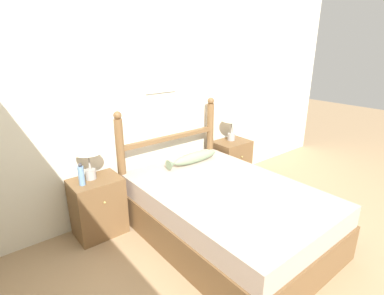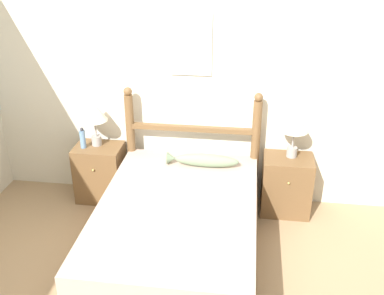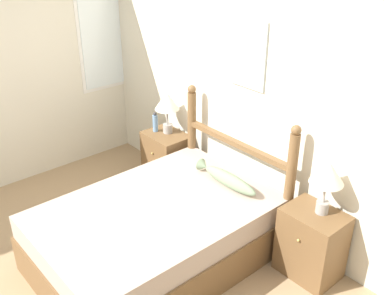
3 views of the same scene
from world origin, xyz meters
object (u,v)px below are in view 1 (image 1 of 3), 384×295
at_px(nightstand_right, 231,162).
at_px(table_lamp_right, 232,116).
at_px(nightstand_left, 98,207).
at_px(fish_pillow, 193,158).
at_px(bottle, 81,175).
at_px(table_lamp_left, 87,146).
at_px(bed, 226,213).

distance_m(nightstand_right, table_lamp_right, 0.65).
bearing_deg(nightstand_left, fish_pillow, -8.96).
bearing_deg(bottle, table_lamp_left, 34.78).
distance_m(bed, nightstand_left, 1.30).
bearing_deg(fish_pillow, bottle, 173.83).
distance_m(nightstand_left, bottle, 0.43).
bearing_deg(nightstand_left, bottle, -163.52).
bearing_deg(bed, bottle, 143.16).
relative_size(table_lamp_right, bottle, 2.10).
relative_size(nightstand_left, fish_pillow, 0.88).
height_order(table_lamp_left, bottle, table_lamp_left).
distance_m(table_lamp_right, bottle, 2.11).
relative_size(table_lamp_right, fish_pillow, 0.67).
relative_size(table_lamp_left, table_lamp_right, 1.00).
bearing_deg(nightstand_left, bed, -41.85).
height_order(nightstand_left, table_lamp_left, table_lamp_left).
xyz_separation_m(bottle, fish_pillow, (1.24, -0.13, -0.09)).
xyz_separation_m(nightstand_right, fish_pillow, (-0.83, -0.17, 0.31)).
xyz_separation_m(table_lamp_right, bottle, (-2.10, -0.08, -0.24)).
height_order(bed, nightstand_right, nightstand_right).
bearing_deg(bottle, fish_pillow, -6.17).
relative_size(table_lamp_left, bottle, 2.10).
distance_m(nightstand_right, table_lamp_left, 2.06).
distance_m(nightstand_left, table_lamp_left, 0.65).
distance_m(table_lamp_left, bottle, 0.28).
xyz_separation_m(nightstand_left, bottle, (-0.14, -0.04, 0.41)).
xyz_separation_m(bed, nightstand_right, (0.97, 0.87, 0.03)).
bearing_deg(bed, nightstand_left, 138.15).
height_order(nightstand_right, table_lamp_right, table_lamp_right).
bearing_deg(fish_pillow, bed, -101.34).
bearing_deg(nightstand_right, bed, -138.15).
relative_size(bed, table_lamp_right, 4.26).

